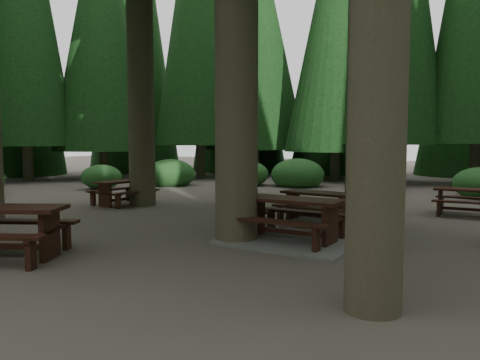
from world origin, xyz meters
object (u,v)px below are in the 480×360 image
at_px(picnic_table_d, 467,198).
at_px(picnic_table_b, 123,189).
at_px(picnic_table_c, 318,213).
at_px(picnic_table_a, 291,226).
at_px(picnic_table_e, 2,224).

bearing_deg(picnic_table_d, picnic_table_b, -164.43).
distance_m(picnic_table_b, picnic_table_c, 6.39).
xyz_separation_m(picnic_table_a, picnic_table_c, (-0.18, 2.27, -0.05)).
relative_size(picnic_table_c, picnic_table_d, 1.52).
height_order(picnic_table_c, picnic_table_e, picnic_table_e).
bearing_deg(picnic_table_a, picnic_table_c, 99.31).
relative_size(picnic_table_c, picnic_table_e, 0.99).
bearing_deg(picnic_table_c, picnic_table_d, 52.78).
bearing_deg(picnic_table_b, picnic_table_d, -66.55).
height_order(picnic_table_b, picnic_table_d, picnic_table_b).
xyz_separation_m(picnic_table_b, picnic_table_e, (2.67, -6.08, 0.09)).
distance_m(picnic_table_a, picnic_table_c, 2.27).
height_order(picnic_table_b, picnic_table_c, picnic_table_c).
distance_m(picnic_table_a, picnic_table_d, 5.99).
xyz_separation_m(picnic_table_a, picnic_table_b, (-6.56, 2.66, 0.19)).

